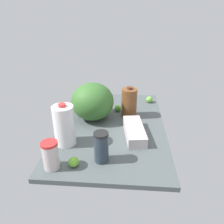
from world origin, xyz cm
name	(u,v)px	position (x,y,z in cm)	size (l,w,h in cm)	color
countertop	(112,126)	(0.00, 0.00, 1.50)	(120.00, 76.00, 3.00)	#495253
tumbler_cup	(51,155)	(-50.02, 28.70, 11.09)	(8.82, 8.82, 16.10)	beige
milk_jug	(64,125)	(-26.64, 27.38, 15.94)	(12.98, 12.98, 27.45)	white
chocolate_milk_jug	(129,103)	(14.11, -12.21, 14.43)	(11.82, 11.82, 24.43)	brown
shaker_bottle	(101,147)	(-42.17, 2.67, 12.12)	(8.26, 8.26, 18.16)	#293541
watermelon	(93,102)	(8.38, 15.29, 17.10)	(31.83, 31.83, 28.20)	#346529
egg_carton	(134,131)	(-14.50, -16.08, 6.49)	(31.84, 11.84, 6.98)	#BCB1B0
lime_loose	(149,99)	(42.33, -30.45, 5.90)	(5.80, 5.80, 5.80)	#68B23D
lime_near_front	(118,108)	(22.36, -3.12, 5.70)	(5.39, 5.39, 5.39)	#61B92F
lime_far_back	(74,162)	(-48.20, 17.21, 5.82)	(5.64, 5.64, 5.64)	#68B22E
lemon_by_jug	(85,94)	(50.68, 29.24, 6.25)	(6.50, 6.50, 6.50)	yellow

